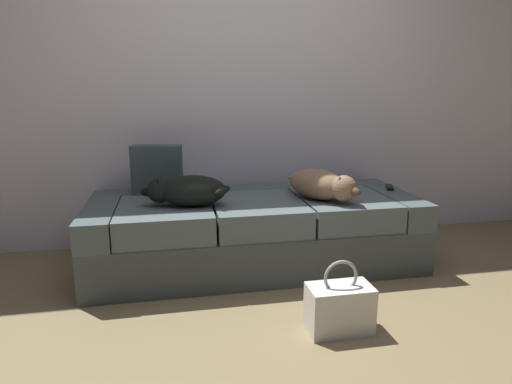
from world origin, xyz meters
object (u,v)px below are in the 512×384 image
Objects in this scene: dog_tan at (322,185)px; throw_pillow at (157,170)px; tv_remote at (390,187)px; handbag at (339,307)px; couch at (255,231)px; dog_dark at (187,191)px.

throw_pillow is (-1.07, 0.38, 0.07)m from dog_tan.
tv_remote is 1.32m from handbag.
tv_remote is 0.40× the size of handbag.
dog_dark reaches higher than couch.
handbag is at bearing -49.07° from dog_dark.
dog_tan is 1.45× the size of handbag.
dog_tan is 0.64m from tv_remote.
tv_remote reaches higher than handbag.
throw_pillow is (-1.67, 0.17, 0.16)m from tv_remote.
throw_pillow is at bearing 126.96° from handbag.
tv_remote reaches higher than couch.
throw_pillow is at bearing 159.43° from couch.
dog_dark reaches higher than handbag.
dog_tan is 3.66× the size of tv_remote.
dog_dark is 0.88m from dog_tan.
handbag is at bearing -53.04° from throw_pillow.
handbag is at bearing -102.37° from dog_tan.
throw_pillow is (-0.64, 0.24, 0.41)m from couch.
tv_remote is (1.03, 0.07, 0.25)m from couch.
dog_tan is 0.94m from handbag.
throw_pillow reaches higher than dog_dark.
dog_tan is at bearing 77.63° from handbag.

